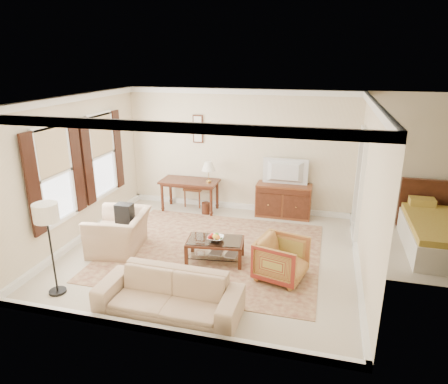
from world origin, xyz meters
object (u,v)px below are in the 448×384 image
at_px(sideboard, 283,200).
at_px(tv, 285,164).
at_px(writing_desk, 190,185).
at_px(sofa, 168,289).
at_px(striped_armchair, 282,257).
at_px(club_armchair, 119,225).
at_px(coffee_table, 215,245).

height_order(sideboard, tv, tv).
height_order(writing_desk, sofa, sofa).
distance_m(tv, striped_armchair, 2.95).
bearing_deg(sofa, striped_armchair, 45.01).
relative_size(sideboard, striped_armchair, 1.60).
relative_size(writing_desk, club_armchair, 1.20).
relative_size(writing_desk, coffee_table, 1.28).
relative_size(writing_desk, sofa, 0.66).
xyz_separation_m(writing_desk, sofa, (1.09, -4.04, -0.24)).
relative_size(sideboard, coffee_table, 1.17).
xyz_separation_m(writing_desk, coffee_table, (1.30, -2.35, -0.32)).
height_order(coffee_table, club_armchair, club_armchair).
distance_m(tv, coffee_table, 2.84).
relative_size(coffee_table, sofa, 0.52).
distance_m(sideboard, striped_armchair, 2.84).
xyz_separation_m(sideboard, striped_armchair, (0.29, -2.82, 0.00)).
bearing_deg(sideboard, tv, -90.00).
relative_size(striped_armchair, sofa, 0.38).
bearing_deg(striped_armchair, coffee_table, 90.85).
relative_size(tv, club_armchair, 0.85).
xyz_separation_m(striped_armchair, club_armchair, (-3.16, 0.28, 0.11)).
height_order(writing_desk, striped_armchair, striped_armchair).
distance_m(writing_desk, coffee_table, 2.70).
bearing_deg(club_armchair, sofa, 37.57).
bearing_deg(sideboard, club_armchair, -138.50).
distance_m(coffee_table, club_armchair, 1.93).
height_order(tv, coffee_table, tv).
height_order(writing_desk, sideboard, sideboard).
bearing_deg(writing_desk, sideboard, 4.39).
bearing_deg(club_armchair, writing_desk, 157.50).
bearing_deg(tv, sideboard, -90.00).
xyz_separation_m(sideboard, sofa, (-1.17, -4.22, 0.02)).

